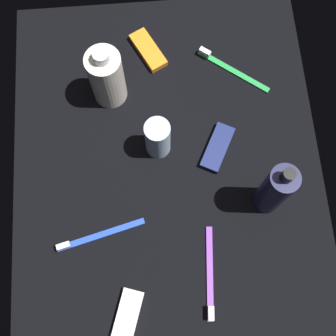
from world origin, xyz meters
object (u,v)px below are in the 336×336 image
at_px(toothbrush_blue, 95,236).
at_px(snack_bar_navy, 217,148).
at_px(bodywash_bottle, 107,77).
at_px(lotion_bottle, 275,190).
at_px(snack_bar_orange, 148,50).
at_px(deodorant_stick, 158,138).
at_px(toothbrush_purple, 210,279).
at_px(toothbrush_green, 229,68).
at_px(snack_bar_white, 127,318).

relative_size(toothbrush_blue, snack_bar_navy, 1.71).
height_order(bodywash_bottle, toothbrush_blue, bodywash_bottle).
bearing_deg(toothbrush_blue, lotion_bottle, -82.34).
height_order(toothbrush_blue, snack_bar_orange, toothbrush_blue).
distance_m(lotion_bottle, toothbrush_blue, 0.36).
relative_size(toothbrush_blue, snack_bar_orange, 1.71).
distance_m(deodorant_stick, toothbrush_purple, 0.29).
bearing_deg(deodorant_stick, snack_bar_navy, -96.25).
bearing_deg(snack_bar_orange, toothbrush_purple, 162.39).
bearing_deg(toothbrush_green, snack_bar_white, 153.54).
height_order(bodywash_bottle, snack_bar_white, bodywash_bottle).
xyz_separation_m(bodywash_bottle, snack_bar_navy, (-0.15, -0.22, -0.07)).
bearing_deg(toothbrush_purple, toothbrush_green, -11.31).
relative_size(lotion_bottle, snack_bar_white, 1.92).
height_order(toothbrush_purple, snack_bar_navy, toothbrush_purple).
height_order(lotion_bottle, snack_bar_orange, lotion_bottle).
relative_size(toothbrush_purple, snack_bar_white, 1.73).
relative_size(deodorant_stick, toothbrush_purple, 0.59).
distance_m(lotion_bottle, snack_bar_navy, 0.17).
xyz_separation_m(lotion_bottle, deodorant_stick, (0.13, 0.21, -0.04)).
height_order(bodywash_bottle, snack_bar_navy, bodywash_bottle).
bearing_deg(deodorant_stick, bodywash_bottle, 35.46).
bearing_deg(toothbrush_purple, snack_bar_orange, 9.64).
relative_size(toothbrush_green, snack_bar_navy, 1.45).
bearing_deg(snack_bar_orange, lotion_bottle, -176.49).
height_order(deodorant_stick, toothbrush_green, deodorant_stick).
xyz_separation_m(deodorant_stick, toothbrush_purple, (-0.28, -0.08, -0.05)).
height_order(lotion_bottle, deodorant_stick, lotion_bottle).
bearing_deg(toothbrush_blue, toothbrush_green, -41.27).
xyz_separation_m(deodorant_stick, snack_bar_navy, (-0.01, -0.12, -0.05)).
height_order(toothbrush_green, snack_bar_white, toothbrush_green).
bearing_deg(bodywash_bottle, toothbrush_green, -81.56).
bearing_deg(toothbrush_purple, deodorant_stick, 16.11).
xyz_separation_m(snack_bar_navy, snack_bar_orange, (0.24, 0.13, 0.00)).
bearing_deg(deodorant_stick, lotion_bottle, -122.33).
relative_size(bodywash_bottle, toothbrush_blue, 0.94).
xyz_separation_m(toothbrush_purple, snack_bar_navy, (0.27, -0.04, 0.00)).
bearing_deg(snack_bar_navy, lotion_bottle, -116.71).
bearing_deg(snack_bar_orange, toothbrush_green, -135.34).
bearing_deg(snack_bar_white, snack_bar_navy, -14.12).
relative_size(deodorant_stick, snack_bar_orange, 1.02).
xyz_separation_m(bodywash_bottle, toothbrush_green, (0.04, -0.26, -0.07)).
bearing_deg(bodywash_bottle, toothbrush_purple, -156.96).
relative_size(lotion_bottle, bodywash_bottle, 1.20).
bearing_deg(lotion_bottle, snack_bar_orange, 30.76).
xyz_separation_m(toothbrush_green, toothbrush_blue, (-0.35, 0.31, 0.00)).
xyz_separation_m(toothbrush_green, snack_bar_white, (-0.51, 0.25, 0.00)).
xyz_separation_m(snack_bar_orange, snack_bar_white, (-0.57, 0.08, 0.00)).
distance_m(lotion_bottle, bodywash_bottle, 0.40).
xyz_separation_m(toothbrush_purple, snack_bar_white, (-0.06, 0.16, 0.00)).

